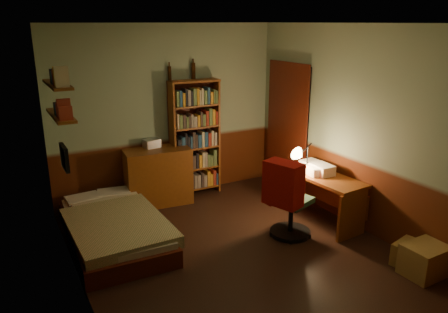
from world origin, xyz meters
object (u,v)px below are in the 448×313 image
cardboard_box_a (425,260)px  cardboard_box_b (410,254)px  dresser (158,176)px  office_chair (292,203)px  bookshelf (195,139)px  desk (321,198)px  mini_stereo (152,143)px  desk_lamp (308,152)px  bed (113,219)px

cardboard_box_a → cardboard_box_b: 0.21m
dresser → office_chair: bearing=-52.3°
bookshelf → office_chair: bookshelf is taller
cardboard_box_b → dresser: bearing=121.6°
bookshelf → office_chair: (0.45, -1.86, -0.46)m
desk → cardboard_box_a: desk is taller
mini_stereo → desk_lamp: bearing=-51.3°
desk → desk_lamp: bearing=112.1°
bed → cardboard_box_b: (2.75, -2.15, -0.16)m
mini_stereo → cardboard_box_a: bearing=-69.3°
mini_stereo → bookshelf: bookshelf is taller
dresser → office_chair: (1.11, -1.77, 0.02)m
desk_lamp → office_chair: (-0.51, -0.36, -0.50)m
dresser → cardboard_box_b: 3.54m
mini_stereo → cardboard_box_b: (1.87, -3.13, -0.78)m
mini_stereo → desk_lamp: size_ratio=0.40×
dresser → bookshelf: (0.66, 0.09, 0.47)m
bed → mini_stereo: (0.88, 0.98, 0.62)m
mini_stereo → desk_lamp: desk_lamp is taller
bed → desk_lamp: desk_lamp is taller
bed → dresser: dresser is taller
mini_stereo → bookshelf: 0.69m
mini_stereo → desk: mini_stereo is taller
desk_lamp → cardboard_box_a: desk_lamp is taller
desk_lamp → bed: bearing=152.6°
bookshelf → dresser: bearing=-169.6°
mini_stereo → desk_lamp: 2.26m
bed → mini_stereo: bearing=50.2°
bed → bookshelf: 1.92m
bed → cardboard_box_a: size_ratio=4.24×
mini_stereo → cardboard_box_a: (1.84, -3.34, -0.73)m
mini_stereo → bookshelf: (0.69, -0.04, -0.01)m
desk_lamp → cardboard_box_a: (0.19, -1.79, -0.76)m
bookshelf → cardboard_box_a: (1.16, -3.30, -0.72)m
desk_lamp → dresser: bearing=124.1°
bed → desk: (2.63, -0.77, 0.04)m
dresser → cardboard_box_b: dresser is taller
bed → dresser: 1.25m
desk → cardboard_box_a: 1.60m
cardboard_box_b → cardboard_box_a: bearing=-98.2°
bed → office_chair: 2.22m
bookshelf → office_chair: 1.97m
bookshelf → mini_stereo: bearing=179.7°
office_chair → cardboard_box_b: bearing=-78.0°
cardboard_box_a → bookshelf: bearing=109.3°
bed → cardboard_box_a: 3.60m
bookshelf → cardboard_box_b: 3.40m
dresser → bed: bearing=-131.1°
desk_lamp → office_chair: 0.80m
cardboard_box_a → mini_stereo: bearing=118.9°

